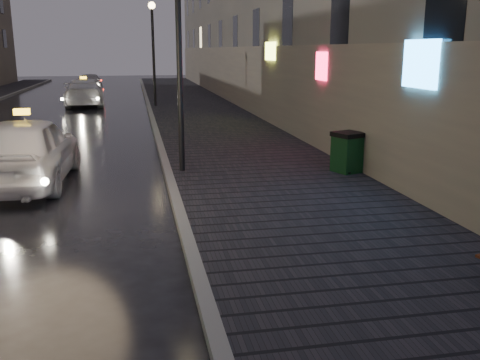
% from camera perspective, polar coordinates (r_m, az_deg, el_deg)
% --- Properties ---
extents(ground, '(120.00, 120.00, 0.00)m').
position_cam_1_polar(ground, '(7.64, -16.15, -10.47)').
color(ground, black).
rests_on(ground, ground).
extents(sidewalk, '(4.60, 58.00, 0.15)m').
position_cam_1_polar(sidewalk, '(28.29, -4.73, 7.65)').
color(sidewalk, black).
rests_on(sidewalk, ground).
extents(curb, '(0.20, 58.00, 0.15)m').
position_cam_1_polar(curb, '(28.13, -9.64, 7.47)').
color(curb, slate).
rests_on(curb, ground).
extents(lamp_near, '(0.36, 0.36, 5.28)m').
position_cam_1_polar(lamp_near, '(13.01, -6.56, 15.53)').
color(lamp_near, black).
rests_on(lamp_near, sidewalk).
extents(lamp_far, '(0.36, 0.36, 5.28)m').
position_cam_1_polar(lamp_far, '(28.98, -9.26, 14.43)').
color(lamp_far, black).
rests_on(lamp_far, sidewalk).
extents(trash_bin, '(0.82, 0.82, 0.98)m').
position_cam_1_polar(trash_bin, '(13.26, 11.42, 2.97)').
color(trash_bin, black).
rests_on(trash_bin, sidewalk).
extents(taxi_near, '(2.13, 4.86, 1.63)m').
position_cam_1_polar(taxi_near, '(13.24, -21.91, 2.96)').
color(taxi_near, silver).
rests_on(taxi_near, ground).
extents(taxi_mid, '(2.36, 5.22, 1.48)m').
position_cam_1_polar(taxi_mid, '(31.20, -16.27, 8.95)').
color(taxi_mid, white).
rests_on(taxi_mid, ground).
extents(car_far, '(2.16, 4.27, 1.39)m').
position_cam_1_polar(car_far, '(42.09, -15.74, 10.03)').
color(car_far, '#A8A7AF').
rests_on(car_far, ground).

